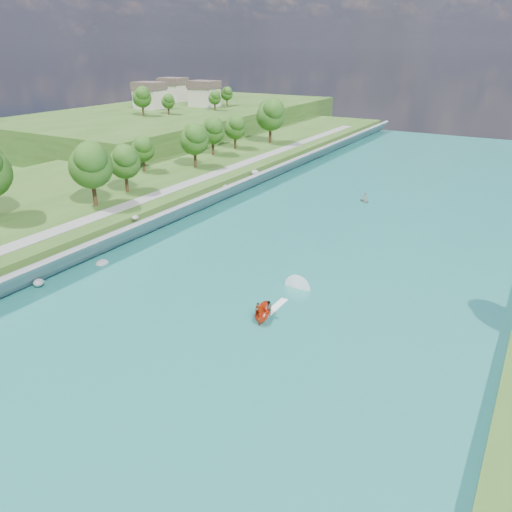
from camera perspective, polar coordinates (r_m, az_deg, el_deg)
The scene contains 11 objects.
ground at distance 57.89m, azimuth -1.98°, elevation -6.55°, with size 260.00×260.00×0.00m, color #2D5119.
river_water at distance 73.79m, azimuth 6.33°, elevation 0.14°, with size 55.00×240.00×0.10m, color #1B6759.
berm_west at distance 102.81m, azimuth -20.04°, elevation 6.49°, with size 45.00×240.00×3.50m, color #2D5119.
ridge_west at distance 177.45m, azimuth -8.41°, elevation 14.97°, with size 60.00×120.00×9.00m, color #2D5119.
riprap_bank at distance 85.66m, azimuth -9.79°, elevation 4.47°, with size 4.59×236.00×4.42m.
riverside_path at distance 89.90m, azimuth -12.87°, elevation 6.27°, with size 3.00×200.00×0.10m, color gray.
ridge_houses at distance 184.21m, azimuth -9.15°, elevation 17.98°, with size 29.50×29.50×8.40m.
trees_west at distance 91.16m, azimuth -19.66°, elevation 9.53°, with size 17.55×151.79×13.94m.
trees_ridge at distance 163.66m, azimuth -8.95°, elevation 17.37°, with size 15.58×40.69×9.93m.
motorboat at distance 57.49m, azimuth 1.59°, elevation -5.89°, with size 3.60×18.91×2.12m.
raft at distance 100.68m, azimuth 12.32°, elevation 6.28°, with size 3.04×2.91×1.71m.
Camera 1 is at (27.19, -42.41, 28.53)m, focal length 35.00 mm.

